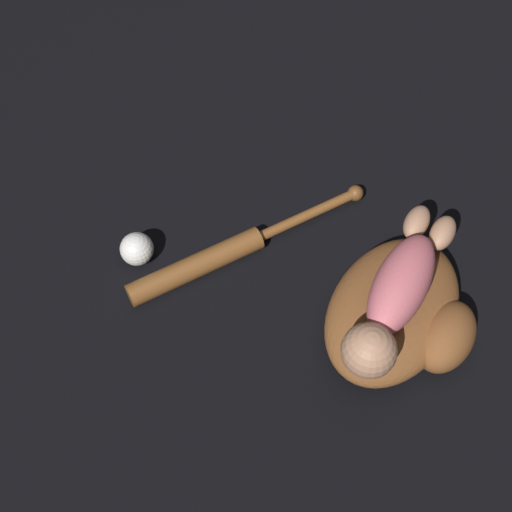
# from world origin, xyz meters

# --- Properties ---
(ground_plane) EXTENTS (6.00, 6.00, 0.00)m
(ground_plane) POSITION_xyz_m (0.00, 0.00, 0.00)
(ground_plane) COLOR black
(baseball_glove) EXTENTS (0.37, 0.30, 0.10)m
(baseball_glove) POSITION_xyz_m (0.03, -0.03, 0.05)
(baseball_glove) COLOR brown
(baseball_glove) RESTS_ON ground
(baby_figure) EXTENTS (0.39, 0.16, 0.10)m
(baby_figure) POSITION_xyz_m (0.06, -0.04, 0.15)
(baby_figure) COLOR #D16670
(baby_figure) RESTS_ON baseball_glove
(baseball_bat) EXTENTS (0.51, 0.24, 0.05)m
(baseball_bat) POSITION_xyz_m (0.14, -0.39, 0.02)
(baseball_bat) COLOR brown
(baseball_bat) RESTS_ON ground
(baseball) EXTENTS (0.07, 0.07, 0.07)m
(baseball) POSITION_xyz_m (0.24, -0.53, 0.03)
(baseball) COLOR white
(baseball) RESTS_ON ground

